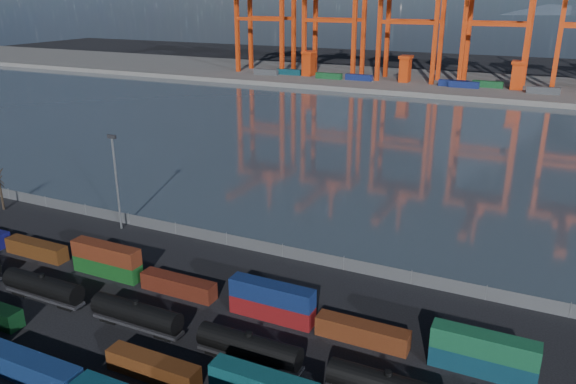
% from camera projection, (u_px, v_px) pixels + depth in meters
% --- Properties ---
extents(ground, '(700.00, 700.00, 0.00)m').
position_uv_depth(ground, '(173.00, 357.00, 62.74)').
color(ground, black).
rests_on(ground, ground).
extents(harbor_water, '(700.00, 700.00, 0.00)m').
position_uv_depth(harbor_water, '(406.00, 143.00, 152.07)').
color(harbor_water, '#323E49').
rests_on(harbor_water, ground).
extents(far_quay, '(700.00, 70.00, 2.00)m').
position_uv_depth(far_quay, '(467.00, 85.00, 241.07)').
color(far_quay, '#514F4C').
rests_on(far_quay, ground).
extents(container_row_mid, '(139.98, 2.21, 4.72)m').
position_uv_depth(container_row_mid, '(86.00, 342.00, 62.78)').
color(container_row_mid, '#393C3D').
rests_on(container_row_mid, ground).
extents(container_row_north, '(126.98, 2.25, 4.79)m').
position_uv_depth(container_row_north, '(207.00, 289.00, 73.59)').
color(container_row_north, '#0F244D').
rests_on(container_row_north, ground).
extents(tanker_string, '(120.98, 2.68, 3.84)m').
position_uv_depth(tanker_string, '(314.00, 366.00, 58.16)').
color(tanker_string, black).
rests_on(tanker_string, ground).
extents(waterfront_fence, '(160.12, 0.12, 2.20)m').
position_uv_depth(waterfront_fence, '(282.00, 251.00, 86.23)').
color(waterfront_fence, '#595B5E').
rests_on(waterfront_fence, ground).
extents(bare_tree, '(2.05, 2.13, 7.99)m').
position_uv_depth(bare_tree, '(0.00, 189.00, 104.18)').
color(bare_tree, black).
rests_on(bare_tree, ground).
extents(yard_light_mast, '(1.60, 0.40, 16.60)m').
position_uv_depth(yard_light_mast, '(116.00, 177.00, 93.86)').
color(yard_light_mast, slate).
rests_on(yard_light_mast, ground).
extents(quay_containers, '(172.58, 10.99, 2.60)m').
position_uv_depth(quay_containers, '(435.00, 82.00, 232.37)').
color(quay_containers, navy).
rests_on(quay_containers, far_quay).
extents(straddle_carriers, '(140.00, 7.00, 11.10)m').
position_uv_depth(straddle_carriers, '(459.00, 71.00, 231.28)').
color(straddle_carriers, red).
rests_on(straddle_carriers, far_quay).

